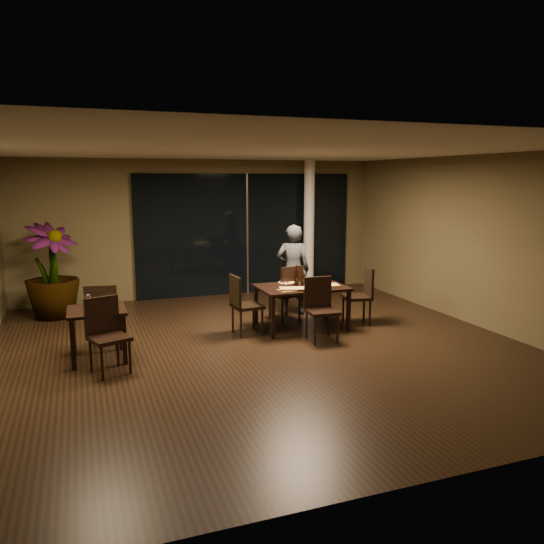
{
  "coord_description": "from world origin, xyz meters",
  "views": [
    {
      "loc": [
        -2.57,
        -7.47,
        2.58
      ],
      "look_at": [
        0.42,
        0.7,
        1.05
      ],
      "focal_mm": 35.0,
      "sensor_mm": 36.0,
      "label": 1
    }
  ],
  "objects_px": {
    "main_table": "(301,290)",
    "chair_main_near": "(320,305)",
    "bottle_b": "(303,279)",
    "chair_main_far": "(288,290)",
    "chair_main_left": "(242,302)",
    "chair_main_right": "(362,292)",
    "side_table": "(97,318)",
    "bottle_c": "(296,275)",
    "bottle_a": "(296,276)",
    "potted_plant": "(51,271)",
    "chair_side_near": "(106,331)",
    "diner": "(293,270)",
    "chair_side_far": "(103,313)"
  },
  "relations": [
    {
      "from": "main_table",
      "to": "bottle_a",
      "type": "xyz_separation_m",
      "value": [
        -0.06,
        0.09,
        0.24
      ]
    },
    {
      "from": "chair_main_near",
      "to": "bottle_b",
      "type": "height_order",
      "value": "chair_main_near"
    },
    {
      "from": "bottle_a",
      "to": "bottle_c",
      "type": "bearing_deg",
      "value": 68.65
    },
    {
      "from": "chair_side_far",
      "to": "chair_main_right",
      "type": "bearing_deg",
      "value": -170.84
    },
    {
      "from": "chair_main_left",
      "to": "chair_main_right",
      "type": "relative_size",
      "value": 0.98
    },
    {
      "from": "potted_plant",
      "to": "bottle_a",
      "type": "xyz_separation_m",
      "value": [
        4.03,
        -2.21,
        0.02
      ]
    },
    {
      "from": "bottle_b",
      "to": "chair_main_far",
      "type": "bearing_deg",
      "value": 99.44
    },
    {
      "from": "potted_plant",
      "to": "side_table",
      "type": "bearing_deg",
      "value": -76.0
    },
    {
      "from": "bottle_a",
      "to": "bottle_b",
      "type": "relative_size",
      "value": 1.26
    },
    {
      "from": "side_table",
      "to": "chair_main_far",
      "type": "bearing_deg",
      "value": 16.86
    },
    {
      "from": "chair_side_far",
      "to": "bottle_c",
      "type": "xyz_separation_m",
      "value": [
        3.27,
        0.16,
        0.36
      ]
    },
    {
      "from": "chair_side_far",
      "to": "bottle_c",
      "type": "bearing_deg",
      "value": -167.04
    },
    {
      "from": "bottle_c",
      "to": "main_table",
      "type": "bearing_deg",
      "value": -74.86
    },
    {
      "from": "side_table",
      "to": "bottle_c",
      "type": "xyz_separation_m",
      "value": [
        3.36,
        0.65,
        0.3
      ]
    },
    {
      "from": "main_table",
      "to": "side_table",
      "type": "relative_size",
      "value": 1.88
    },
    {
      "from": "chair_side_near",
      "to": "main_table",
      "type": "bearing_deg",
      "value": -2.26
    },
    {
      "from": "diner",
      "to": "chair_main_far",
      "type": "bearing_deg",
      "value": 78.6
    },
    {
      "from": "chair_main_left",
      "to": "chair_side_near",
      "type": "distance_m",
      "value": 2.45
    },
    {
      "from": "chair_side_near",
      "to": "diner",
      "type": "distance_m",
      "value": 4.07
    },
    {
      "from": "bottle_c",
      "to": "diner",
      "type": "bearing_deg",
      "value": 71.4
    },
    {
      "from": "diner",
      "to": "bottle_a",
      "type": "relative_size",
      "value": 5.39
    },
    {
      "from": "chair_main_near",
      "to": "bottle_c",
      "type": "height_order",
      "value": "bottle_c"
    },
    {
      "from": "side_table",
      "to": "main_table",
      "type": "bearing_deg",
      "value": 8.37
    },
    {
      "from": "chair_main_left",
      "to": "main_table",
      "type": "bearing_deg",
      "value": -93.48
    },
    {
      "from": "side_table",
      "to": "potted_plant",
      "type": "relative_size",
      "value": 0.45
    },
    {
      "from": "side_table",
      "to": "chair_main_far",
      "type": "height_order",
      "value": "chair_main_far"
    },
    {
      "from": "bottle_a",
      "to": "potted_plant",
      "type": "bearing_deg",
      "value": 151.3
    },
    {
      "from": "chair_main_left",
      "to": "bottle_c",
      "type": "distance_m",
      "value": 1.11
    },
    {
      "from": "chair_main_far",
      "to": "main_table",
      "type": "bearing_deg",
      "value": 81.02
    },
    {
      "from": "side_table",
      "to": "bottle_a",
      "type": "relative_size",
      "value": 2.48
    },
    {
      "from": "bottle_a",
      "to": "bottle_c",
      "type": "distance_m",
      "value": 0.06
    },
    {
      "from": "chair_main_left",
      "to": "chair_side_far",
      "type": "height_order",
      "value": "chair_side_far"
    },
    {
      "from": "bottle_b",
      "to": "bottle_c",
      "type": "xyz_separation_m",
      "value": [
        -0.07,
        0.13,
        0.05
      ]
    },
    {
      "from": "chair_main_left",
      "to": "potted_plant",
      "type": "distance_m",
      "value": 3.82
    },
    {
      "from": "chair_side_near",
      "to": "potted_plant",
      "type": "height_order",
      "value": "potted_plant"
    },
    {
      "from": "chair_side_far",
      "to": "chair_main_near",
      "type": "bearing_deg",
      "value": 178.5
    },
    {
      "from": "chair_main_far",
      "to": "bottle_b",
      "type": "relative_size",
      "value": 4.05
    },
    {
      "from": "bottle_c",
      "to": "side_table",
      "type": "bearing_deg",
      "value": -169.12
    },
    {
      "from": "chair_main_near",
      "to": "chair_side_far",
      "type": "xyz_separation_m",
      "value": [
        -3.33,
        0.69,
        0.0
      ]
    },
    {
      "from": "chair_main_far",
      "to": "side_table",
      "type": "bearing_deg",
      "value": 1.81
    },
    {
      "from": "bottle_a",
      "to": "bottle_b",
      "type": "distance_m",
      "value": 0.12
    },
    {
      "from": "chair_main_near",
      "to": "bottle_c",
      "type": "xyz_separation_m",
      "value": [
        -0.07,
        0.85,
        0.36
      ]
    },
    {
      "from": "potted_plant",
      "to": "chair_side_far",
      "type": "bearing_deg",
      "value": -71.08
    },
    {
      "from": "side_table",
      "to": "bottle_b",
      "type": "bearing_deg",
      "value": 8.59
    },
    {
      "from": "chair_side_far",
      "to": "main_table",
      "type": "bearing_deg",
      "value": -169.61
    },
    {
      "from": "main_table",
      "to": "chair_main_near",
      "type": "xyz_separation_m",
      "value": [
        0.03,
        -0.7,
        -0.11
      ]
    },
    {
      "from": "main_table",
      "to": "bottle_c",
      "type": "xyz_separation_m",
      "value": [
        -0.04,
        0.15,
        0.25
      ]
    },
    {
      "from": "chair_main_right",
      "to": "bottle_b",
      "type": "bearing_deg",
      "value": -81.51
    },
    {
      "from": "chair_main_left",
      "to": "side_table",
      "type": "bearing_deg",
      "value": 97.3
    },
    {
      "from": "main_table",
      "to": "chair_side_far",
      "type": "xyz_separation_m",
      "value": [
        -3.31,
        -0.01,
        -0.11
      ]
    }
  ]
}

